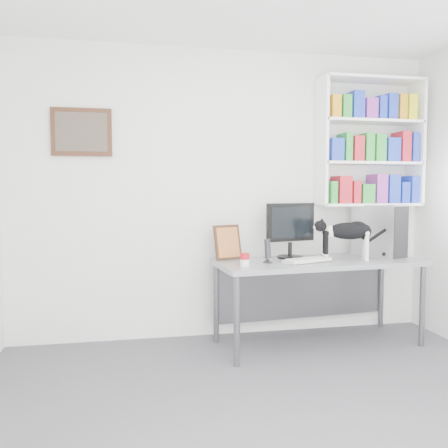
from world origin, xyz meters
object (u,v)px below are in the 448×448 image
Objects in this scene: leaning_print at (228,242)px; cat at (347,241)px; pc_tower at (379,231)px; monitor at (290,230)px; keyboard at (307,260)px; desk at (318,302)px; speaker at (268,250)px; bookshelf at (370,142)px; soup_can at (245,260)px.

leaning_print is 1.06m from cat.
leaning_print is at bearing 154.27° from pc_tower.
monitor is 0.35m from keyboard.
speaker is (-0.49, -0.06, 0.49)m from desk.
pc_tower is at bearing 6.58° from desk.
bookshelf is 0.67× the size of desk.
leaning_print is 2.88× the size of soup_can.
monitor reaches higher than pc_tower.
speaker is 1.92× the size of soup_can.
leaning_print is (-0.65, 0.29, 0.14)m from keyboard.
monitor is at bearing 155.41° from pc_tower.
desk is 3.80× the size of pc_tower.
pc_tower reaches higher than soup_can.
monitor is at bearing -24.01° from leaning_print.
speaker is at bearing 31.57° from soup_can.
cat is at bearing -177.14° from pc_tower.
cat is at bearing 8.28° from soup_can.
keyboard is 0.36m from speaker.
keyboard is 0.88× the size of pc_tower.
bookshelf reaches higher than pc_tower.
pc_tower is at bearing -22.29° from leaning_print.
pc_tower is 1.50× the size of leaning_print.
soup_can is (-0.24, -0.15, -0.05)m from speaker.
soup_can is (-0.73, -0.21, 0.44)m from desk.
desk is 3.56× the size of monitor.
desk is 8.57× the size of speaker.
bookshelf is 1.71m from leaning_print.
speaker is at bearing -61.43° from leaning_print.
monitor is 0.39m from speaker.
cat is (0.45, -0.23, -0.08)m from monitor.
monitor is 0.67m from soup_can.
pc_tower is at bearing -4.18° from keyboard.
leaning_print reaches higher than soup_can.
keyboard is 0.74× the size of cat.
soup_can is at bearing -157.08° from monitor.
desk is at bearing 11.40° from keyboard.
keyboard is (-0.14, -0.09, 0.40)m from desk.
bookshelf is 1.55m from speaker.
bookshelf is 1.63m from desk.
keyboard reaches higher than desk.
bookshelf reaches higher than speaker.
monitor is at bearing 138.11° from desk.
pc_tower is at bearing 38.33° from cat.
cat is (0.73, -0.01, 0.07)m from speaker.
leaning_print is (-0.79, 0.21, 0.54)m from desk.
keyboard is at bearing -164.22° from cat.
cat is at bearing -20.28° from desk.
monitor is at bearing 35.38° from soup_can.
monitor reaches higher than leaning_print.
pc_tower is (0.65, 0.13, 0.62)m from desk.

